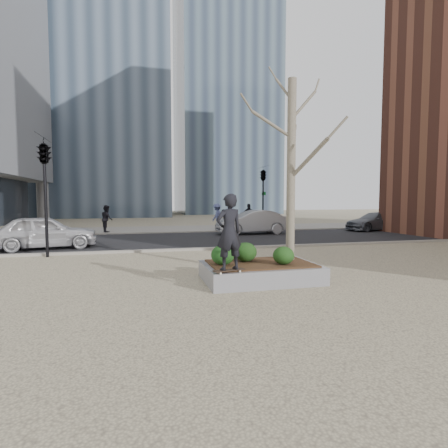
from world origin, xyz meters
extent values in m
plane|color=#BDB08B|center=(0.00, 0.00, 0.00)|extent=(120.00, 120.00, 0.00)
cube|color=black|center=(0.00, 10.00, 0.01)|extent=(60.00, 8.00, 0.02)
cube|color=gray|center=(0.00, 17.00, 0.01)|extent=(60.00, 6.00, 0.02)
cube|color=gray|center=(1.00, 0.00, 0.23)|extent=(3.00, 2.00, 0.45)
cube|color=#382314|center=(1.00, 0.00, 0.47)|extent=(2.70, 1.70, 0.04)
ellipsoid|color=#193E13|center=(-0.05, -0.07, 0.75)|extent=(0.61, 0.61, 0.52)
ellipsoid|color=black|center=(0.66, 0.24, 0.75)|extent=(0.62, 0.62, 0.52)
ellipsoid|color=#113410|center=(1.50, -0.39, 0.73)|extent=(0.55, 0.55, 0.47)
imported|color=black|center=(-0.10, -0.88, 1.42)|extent=(0.73, 0.57, 1.79)
imported|color=silver|center=(-6.13, 7.92, 0.76)|extent=(4.58, 2.55, 1.47)
imported|color=gray|center=(4.87, 12.10, 0.77)|extent=(4.54, 1.59, 1.49)
imported|color=#53575F|center=(14.00, 12.34, 0.66)|extent=(4.53, 2.17, 1.27)
imported|color=black|center=(-4.12, 15.53, 0.92)|extent=(0.86, 1.00, 1.79)
imported|color=#464F7F|center=(3.53, 16.20, 0.96)|extent=(1.30, 1.38, 1.87)
imported|color=black|center=(5.96, 16.10, 0.95)|extent=(1.13, 0.58, 1.85)
cube|color=slate|center=(-6.00, 42.00, 22.50)|extent=(16.00, 16.00, 45.00)
cube|color=slate|center=(12.00, 48.00, 27.50)|extent=(15.00, 15.00, 55.00)
camera|label=1|loc=(-2.19, -8.74, 2.17)|focal=28.00mm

